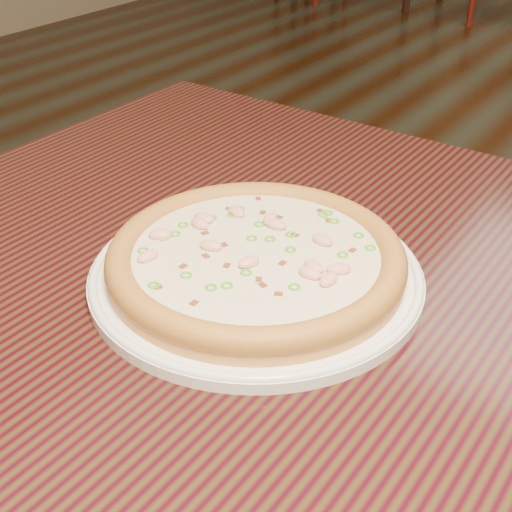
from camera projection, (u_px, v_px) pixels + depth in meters
The scene contains 4 objects.
ground at pixel (490, 373), 1.73m from camera, with size 9.00×9.00×0.00m, color black.
hero_table at pixel (375, 372), 0.76m from camera, with size 1.20×0.80×0.75m.
plate at pixel (256, 274), 0.73m from camera, with size 0.34×0.34×0.02m.
pizza at pixel (256, 258), 0.72m from camera, with size 0.30×0.30×0.03m.
Camera 1 is at (0.29, -1.41, 1.16)m, focal length 50.00 mm.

